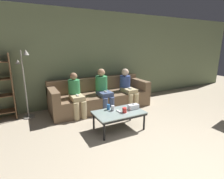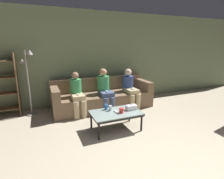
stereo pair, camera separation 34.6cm
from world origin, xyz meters
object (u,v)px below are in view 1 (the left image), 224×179
object	(u,v)px
cup_near_left	(124,110)
tissue_box	(133,107)
seated_person_mid_left	(103,89)
standing_lamp	(25,77)
cup_far_center	(108,107)
coffee_table	(119,114)
seated_person_mid_right	(127,87)
game_remote	(119,111)
couch	(100,97)
seated_person_left_end	(76,94)
cup_near_right	(113,108)

from	to	relation	value
cup_near_left	tissue_box	bearing A→B (deg)	17.00
cup_near_left	seated_person_mid_left	xyz separation A→B (m)	(0.11, 1.23, 0.15)
standing_lamp	tissue_box	bearing A→B (deg)	-38.41
cup_far_center	standing_lamp	size ratio (longest dim) A/B	0.07
coffee_table	seated_person_mid_right	distance (m)	1.47
coffee_table	game_remote	distance (m)	0.05
couch	cup_near_left	xyz separation A→B (m)	(-0.11, -1.44, 0.14)
seated_person_left_end	seated_person_mid_right	xyz separation A→B (m)	(1.46, -0.00, 0.01)
cup_near_left	tissue_box	xyz separation A→B (m)	(0.27, 0.08, 0.00)
seated_person_mid_left	seated_person_mid_right	bearing A→B (deg)	-1.45
couch	cup_near_left	size ratio (longest dim) A/B	26.18
seated_person_left_end	game_remote	bearing A→B (deg)	-64.34
cup_near_right	tissue_box	size ratio (longest dim) A/B	0.48
tissue_box	seated_person_mid_left	size ratio (longest dim) A/B	0.20
cup_near_left	cup_far_center	distance (m)	0.36
cup_near_left	standing_lamp	xyz separation A→B (m)	(-1.67, 1.62, 0.54)
cup_near_right	game_remote	xyz separation A→B (m)	(0.07, -0.12, -0.04)
tissue_box	game_remote	size ratio (longest dim) A/B	1.47
cup_near_left	seated_person_mid_left	world-z (taller)	seated_person_mid_left
coffee_table	cup_far_center	size ratio (longest dim) A/B	8.70
seated_person_left_end	seated_person_mid_left	xyz separation A→B (m)	(0.73, 0.02, 0.03)
tissue_box	game_remote	world-z (taller)	tissue_box
cup_near_right	seated_person_mid_right	bearing A→B (deg)	45.51
cup_near_right	standing_lamp	bearing A→B (deg)	137.07
couch	game_remote	world-z (taller)	couch
seated_person_mid_right	game_remote	bearing A→B (deg)	-129.05
game_remote	tissue_box	bearing A→B (deg)	-0.29
cup_near_right	tissue_box	world-z (taller)	tissue_box
coffee_table	cup_near_right	distance (m)	0.17
cup_near_left	seated_person_left_end	world-z (taller)	seated_person_left_end
cup_near_left	standing_lamp	distance (m)	2.38
cup_far_center	seated_person_mid_right	xyz separation A→B (m)	(1.05, 0.92, 0.12)
cup_near_right	seated_person_mid_left	world-z (taller)	seated_person_mid_left
cup_near_right	standing_lamp	world-z (taller)	standing_lamp
couch	cup_far_center	size ratio (longest dim) A/B	23.21
game_remote	couch	bearing A→B (deg)	82.20
cup_near_right	tissue_box	xyz separation A→B (m)	(0.42, -0.12, -0.00)
cup_far_center	cup_near_right	bearing A→B (deg)	-56.86
coffee_table	seated_person_mid_right	size ratio (longest dim) A/B	0.95
seated_person_mid_left	coffee_table	bearing A→B (deg)	-99.23
standing_lamp	coffee_table	bearing A→B (deg)	-43.96
couch	standing_lamp	xyz separation A→B (m)	(-1.78, 0.17, 0.68)
couch	seated_person_mid_left	xyz separation A→B (m)	(0.00, -0.21, 0.29)
standing_lamp	cup_far_center	bearing A→B (deg)	-42.20
cup_near_left	tissue_box	world-z (taller)	tissue_box
cup_near_left	game_remote	world-z (taller)	cup_near_left
couch	coffee_table	bearing A→B (deg)	-97.80
coffee_table	seated_person_mid_right	xyz separation A→B (m)	(0.92, 1.13, 0.21)
tissue_box	standing_lamp	xyz separation A→B (m)	(-1.94, 1.53, 0.54)
tissue_box	game_remote	xyz separation A→B (m)	(-0.35, 0.00, -0.04)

